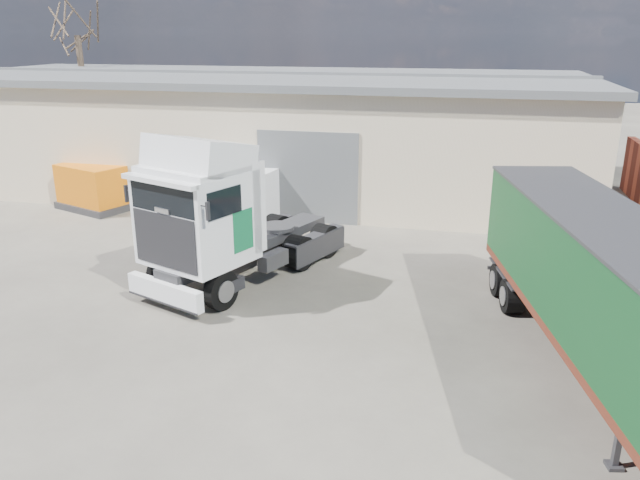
% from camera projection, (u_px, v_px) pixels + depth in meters
% --- Properties ---
extents(ground, '(120.00, 120.00, 0.00)m').
position_uv_depth(ground, '(286.00, 343.00, 15.16)').
color(ground, '#292621').
rests_on(ground, ground).
extents(warehouse, '(30.60, 12.60, 5.42)m').
position_uv_depth(warehouse, '(259.00, 130.00, 30.38)').
color(warehouse, beige).
rests_on(warehouse, ground).
extents(bare_tree, '(4.00, 4.00, 9.60)m').
position_uv_depth(bare_tree, '(75.00, 18.00, 35.01)').
color(bare_tree, '#382B21').
rests_on(bare_tree, ground).
extents(tractor_unit, '(4.92, 7.25, 4.64)m').
position_uv_depth(tractor_unit, '(220.00, 223.00, 17.99)').
color(tractor_unit, black).
rests_on(tractor_unit, ground).
extents(box_trailer, '(4.40, 10.85, 3.53)m').
position_uv_depth(box_trailer, '(598.00, 279.00, 13.40)').
color(box_trailer, '#2D2D30').
rests_on(box_trailer, ground).
extents(panel_van, '(2.91, 5.45, 2.12)m').
position_uv_depth(panel_van, '(249.00, 194.00, 24.58)').
color(panel_van, black).
rests_on(panel_van, ground).
extents(orange_skip, '(3.51, 2.84, 1.90)m').
position_uv_depth(orange_skip, '(93.00, 190.00, 26.40)').
color(orange_skip, '#2D2D30').
rests_on(orange_skip, ground).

